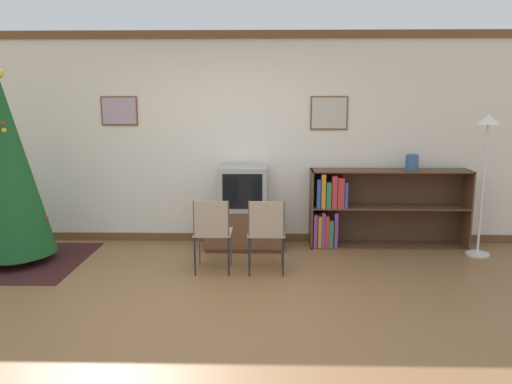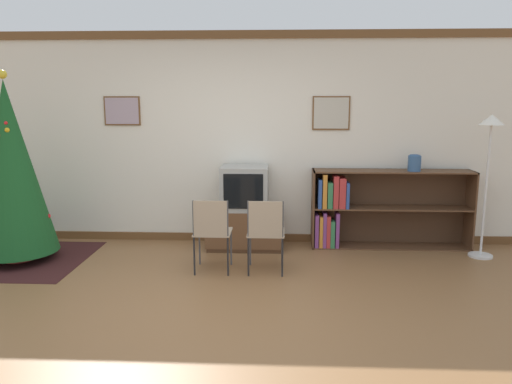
% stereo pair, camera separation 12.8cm
% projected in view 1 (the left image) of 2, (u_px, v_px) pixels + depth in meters
% --- Properties ---
extents(ground_plane, '(24.00, 24.00, 0.00)m').
position_uv_depth(ground_plane, '(213.00, 309.00, 4.48)').
color(ground_plane, brown).
extents(wall_back, '(8.98, 0.11, 2.70)m').
position_uv_depth(wall_back, '(230.00, 139.00, 6.46)').
color(wall_back, silver).
rests_on(wall_back, ground_plane).
extents(area_rug, '(1.57, 1.52, 0.01)m').
position_uv_depth(area_rug, '(16.00, 261.00, 5.80)').
color(area_rug, '#381919').
rests_on(area_rug, ground_plane).
extents(christmas_tree, '(0.93, 0.93, 2.17)m').
position_uv_depth(christmas_tree, '(8.00, 169.00, 5.60)').
color(christmas_tree, maroon).
rests_on(christmas_tree, area_rug).
extents(tv_console, '(0.95, 0.55, 0.50)m').
position_uv_depth(tv_console, '(244.00, 228.00, 6.32)').
color(tv_console, '#4C311E').
rests_on(tv_console, ground_plane).
extents(television, '(0.58, 0.52, 0.54)m').
position_uv_depth(television, '(243.00, 188.00, 6.22)').
color(television, '#9E9E99').
rests_on(television, tv_console).
extents(folding_chair_left, '(0.40, 0.40, 0.82)m').
position_uv_depth(folding_chair_left, '(212.00, 231.00, 5.34)').
color(folding_chair_left, tan).
rests_on(folding_chair_left, ground_plane).
extents(folding_chair_right, '(0.40, 0.40, 0.82)m').
position_uv_depth(folding_chair_right, '(266.00, 231.00, 5.32)').
color(folding_chair_right, tan).
rests_on(folding_chair_right, ground_plane).
extents(bookshelf, '(1.99, 0.36, 0.99)m').
position_uv_depth(bookshelf, '(363.00, 209.00, 6.35)').
color(bookshelf, brown).
rests_on(bookshelf, ground_plane).
extents(vase, '(0.16, 0.16, 0.20)m').
position_uv_depth(vase, '(412.00, 162.00, 6.18)').
color(vase, '#335684').
rests_on(vase, bookshelf).
extents(standing_lamp, '(0.28, 0.28, 1.69)m').
position_uv_depth(standing_lamp, '(486.00, 148.00, 5.81)').
color(standing_lamp, silver).
rests_on(standing_lamp, ground_plane).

